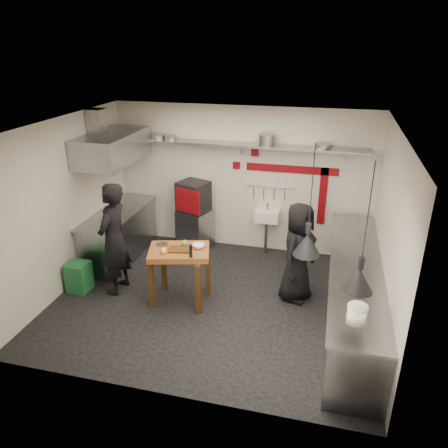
% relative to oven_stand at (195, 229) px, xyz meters
% --- Properties ---
extents(floor, '(5.00, 5.00, 0.00)m').
position_rel_oven_stand_xyz_m(floor, '(0.87, -1.79, -0.40)').
color(floor, black).
rests_on(floor, ground).
extents(ceiling, '(5.00, 5.00, 0.00)m').
position_rel_oven_stand_xyz_m(ceiling, '(0.87, -1.79, 2.40)').
color(ceiling, silver).
rests_on(ceiling, floor).
extents(wall_back, '(5.00, 0.04, 2.80)m').
position_rel_oven_stand_xyz_m(wall_back, '(0.87, 0.31, 1.00)').
color(wall_back, silver).
rests_on(wall_back, floor).
extents(wall_front, '(5.00, 0.04, 2.80)m').
position_rel_oven_stand_xyz_m(wall_front, '(0.87, -3.89, 1.00)').
color(wall_front, silver).
rests_on(wall_front, floor).
extents(wall_left, '(0.04, 4.20, 2.80)m').
position_rel_oven_stand_xyz_m(wall_left, '(-1.63, -1.79, 1.00)').
color(wall_left, silver).
rests_on(wall_left, floor).
extents(wall_right, '(0.04, 4.20, 2.80)m').
position_rel_oven_stand_xyz_m(wall_right, '(3.37, -1.79, 1.00)').
color(wall_right, silver).
rests_on(wall_right, floor).
extents(red_band_horiz, '(1.70, 0.02, 0.14)m').
position_rel_oven_stand_xyz_m(red_band_horiz, '(1.82, 0.29, 1.28)').
color(red_band_horiz, maroon).
rests_on(red_band_horiz, wall_back).
extents(red_band_vert, '(0.14, 0.02, 1.10)m').
position_rel_oven_stand_xyz_m(red_band_vert, '(2.42, 0.29, 0.80)').
color(red_band_vert, maroon).
rests_on(red_band_vert, wall_back).
extents(red_tile_a, '(0.14, 0.02, 0.14)m').
position_rel_oven_stand_xyz_m(red_tile_a, '(1.12, 0.29, 1.55)').
color(red_tile_a, maroon).
rests_on(red_tile_a, wall_back).
extents(red_tile_b, '(0.14, 0.02, 0.14)m').
position_rel_oven_stand_xyz_m(red_tile_b, '(0.77, 0.29, 1.28)').
color(red_tile_b, maroon).
rests_on(red_tile_b, wall_back).
extents(back_shelf, '(4.60, 0.34, 0.04)m').
position_rel_oven_stand_xyz_m(back_shelf, '(0.87, 0.13, 1.72)').
color(back_shelf, gray).
rests_on(back_shelf, wall_back).
extents(shelf_bracket_left, '(0.04, 0.06, 0.24)m').
position_rel_oven_stand_xyz_m(shelf_bracket_left, '(-1.03, 0.28, 1.62)').
color(shelf_bracket_left, gray).
rests_on(shelf_bracket_left, wall_back).
extents(shelf_bracket_mid, '(0.04, 0.06, 0.24)m').
position_rel_oven_stand_xyz_m(shelf_bracket_mid, '(0.87, 0.28, 1.62)').
color(shelf_bracket_mid, gray).
rests_on(shelf_bracket_mid, wall_back).
extents(shelf_bracket_right, '(0.04, 0.06, 0.24)m').
position_rel_oven_stand_xyz_m(shelf_bracket_right, '(2.77, 0.28, 1.62)').
color(shelf_bracket_right, gray).
rests_on(shelf_bracket_right, wall_back).
extents(pan_far_left, '(0.29, 0.29, 0.09)m').
position_rel_oven_stand_xyz_m(pan_far_left, '(-0.75, 0.13, 1.79)').
color(pan_far_left, gray).
rests_on(pan_far_left, back_shelf).
extents(pan_mid_left, '(0.24, 0.24, 0.07)m').
position_rel_oven_stand_xyz_m(pan_mid_left, '(-0.48, 0.13, 1.78)').
color(pan_mid_left, gray).
rests_on(pan_mid_left, back_shelf).
extents(stock_pot, '(0.38, 0.38, 0.20)m').
position_rel_oven_stand_xyz_m(stock_pot, '(1.36, 0.13, 1.84)').
color(stock_pot, gray).
rests_on(stock_pot, back_shelf).
extents(pan_right, '(0.34, 0.34, 0.08)m').
position_rel_oven_stand_xyz_m(pan_right, '(2.35, 0.13, 1.78)').
color(pan_right, gray).
rests_on(pan_right, back_shelf).
extents(oven_stand, '(0.74, 0.71, 0.80)m').
position_rel_oven_stand_xyz_m(oven_stand, '(0.00, 0.00, 0.00)').
color(oven_stand, gray).
rests_on(oven_stand, floor).
extents(combi_oven, '(0.67, 0.64, 0.58)m').
position_rel_oven_stand_xyz_m(combi_oven, '(-0.02, -0.00, 0.69)').
color(combi_oven, black).
rests_on(combi_oven, oven_stand).
extents(oven_door, '(0.53, 0.22, 0.46)m').
position_rel_oven_stand_xyz_m(oven_door, '(-0.04, -0.29, 0.69)').
color(oven_door, maroon).
rests_on(oven_door, combi_oven).
extents(oven_glass, '(0.35, 0.14, 0.34)m').
position_rel_oven_stand_xyz_m(oven_glass, '(0.00, -0.31, 0.69)').
color(oven_glass, black).
rests_on(oven_glass, oven_door).
extents(hand_sink, '(0.46, 0.34, 0.22)m').
position_rel_oven_stand_xyz_m(hand_sink, '(1.42, 0.13, 0.38)').
color(hand_sink, silver).
rests_on(hand_sink, wall_back).
extents(sink_tap, '(0.03, 0.03, 0.14)m').
position_rel_oven_stand_xyz_m(sink_tap, '(1.42, 0.13, 0.56)').
color(sink_tap, gray).
rests_on(sink_tap, hand_sink).
extents(sink_drain, '(0.06, 0.06, 0.66)m').
position_rel_oven_stand_xyz_m(sink_drain, '(1.42, 0.09, -0.06)').
color(sink_drain, gray).
rests_on(sink_drain, floor).
extents(utensil_rail, '(0.90, 0.02, 0.02)m').
position_rel_oven_stand_xyz_m(utensil_rail, '(1.42, 0.27, 0.92)').
color(utensil_rail, gray).
rests_on(utensil_rail, wall_back).
extents(counter_right, '(0.70, 3.80, 0.90)m').
position_rel_oven_stand_xyz_m(counter_right, '(3.02, -1.79, 0.05)').
color(counter_right, gray).
rests_on(counter_right, floor).
extents(counter_right_top, '(0.76, 3.90, 0.03)m').
position_rel_oven_stand_xyz_m(counter_right_top, '(3.02, -1.79, 0.52)').
color(counter_right_top, gray).
rests_on(counter_right_top, counter_right).
extents(plate_stack, '(0.29, 0.29, 0.07)m').
position_rel_oven_stand_xyz_m(plate_stack, '(2.99, -2.97, 0.56)').
color(plate_stack, silver).
rests_on(plate_stack, counter_right_top).
extents(small_bowl_right, '(0.25, 0.25, 0.05)m').
position_rel_oven_stand_xyz_m(small_bowl_right, '(2.97, -3.13, 0.56)').
color(small_bowl_right, silver).
rests_on(small_bowl_right, counter_right_top).
extents(counter_left, '(0.70, 1.90, 0.90)m').
position_rel_oven_stand_xyz_m(counter_left, '(-1.28, -0.74, 0.05)').
color(counter_left, gray).
rests_on(counter_left, floor).
extents(counter_left_top, '(0.76, 2.00, 0.03)m').
position_rel_oven_stand_xyz_m(counter_left_top, '(-1.28, -0.74, 0.52)').
color(counter_left_top, gray).
rests_on(counter_left_top, counter_left).
extents(extractor_hood, '(0.78, 1.60, 0.50)m').
position_rel_oven_stand_xyz_m(extractor_hood, '(-1.23, -0.74, 1.75)').
color(extractor_hood, gray).
rests_on(extractor_hood, ceiling).
extents(hood_duct, '(0.28, 0.28, 0.50)m').
position_rel_oven_stand_xyz_m(hood_duct, '(-1.48, -0.74, 2.15)').
color(hood_duct, gray).
rests_on(hood_duct, ceiling).
extents(green_bin, '(0.35, 0.35, 0.50)m').
position_rel_oven_stand_xyz_m(green_bin, '(-1.39, -2.04, -0.15)').
color(green_bin, '#1B6132').
rests_on(green_bin, floor).
extents(prep_table, '(1.06, 0.86, 0.92)m').
position_rel_oven_stand_xyz_m(prep_table, '(0.36, -1.93, 0.06)').
color(prep_table, brown).
rests_on(prep_table, floor).
extents(cutting_board, '(0.36, 0.29, 0.02)m').
position_rel_oven_stand_xyz_m(cutting_board, '(0.38, -1.95, 0.53)').
color(cutting_board, '#472A10').
rests_on(cutting_board, prep_table).
extents(pepper_mill, '(0.05, 0.05, 0.20)m').
position_rel_oven_stand_xyz_m(pepper_mill, '(0.62, -2.13, 0.62)').
color(pepper_mill, black).
rests_on(pepper_mill, prep_table).
extents(lemon_a, '(0.09, 0.09, 0.07)m').
position_rel_oven_stand_xyz_m(lemon_a, '(0.17, -2.08, 0.56)').
color(lemon_a, gold).
rests_on(lemon_a, prep_table).
extents(lemon_b, '(0.10, 0.10, 0.08)m').
position_rel_oven_stand_xyz_m(lemon_b, '(0.19, -2.12, 0.56)').
color(lemon_b, gold).
rests_on(lemon_b, prep_table).
extents(veg_ball, '(0.12, 0.12, 0.10)m').
position_rel_oven_stand_xyz_m(veg_ball, '(0.41, -1.79, 0.57)').
color(veg_ball, olive).
rests_on(veg_ball, prep_table).
extents(steel_tray, '(0.20, 0.16, 0.03)m').
position_rel_oven_stand_xyz_m(steel_tray, '(0.06, -1.86, 0.54)').
color(steel_tray, gray).
rests_on(steel_tray, prep_table).
extents(bowl, '(0.22, 0.22, 0.06)m').
position_rel_oven_stand_xyz_m(bowl, '(0.64, -1.80, 0.55)').
color(bowl, silver).
rests_on(bowl, prep_table).
extents(heat_lamp_near, '(0.46, 0.46, 1.45)m').
position_rel_oven_stand_xyz_m(heat_lamp_near, '(2.31, -2.47, 1.67)').
color(heat_lamp_near, black).
rests_on(heat_lamp_near, ceiling).
extents(heat_lamp_far, '(0.39, 0.39, 1.50)m').
position_rel_oven_stand_xyz_m(heat_lamp_far, '(2.94, -3.13, 1.65)').
color(heat_lamp_far, black).
rests_on(heat_lamp_far, ceiling).
extents(chef_left, '(0.47, 0.70, 1.88)m').
position_rel_oven_stand_xyz_m(chef_left, '(-0.76, -1.88, 0.54)').
color(chef_left, black).
rests_on(chef_left, floor).
extents(chef_right, '(0.77, 0.93, 1.63)m').
position_rel_oven_stand_xyz_m(chef_right, '(2.14, -1.38, 0.42)').
color(chef_right, black).
rests_on(chef_right, floor).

